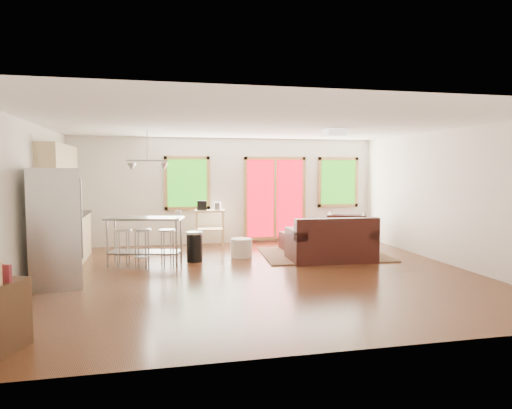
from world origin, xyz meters
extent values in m
cube|color=#391D0F|center=(0.00, 0.00, -0.01)|extent=(7.50, 7.00, 0.02)
cube|color=white|center=(0.00, 0.00, 2.61)|extent=(7.50, 7.00, 0.02)
cube|color=white|center=(0.00, 3.51, 1.30)|extent=(7.50, 0.02, 2.60)
cube|color=white|center=(-3.76, 0.00, 1.30)|extent=(0.02, 7.00, 2.60)
cube|color=white|center=(3.76, 0.00, 1.30)|extent=(0.02, 7.00, 2.60)
cube|color=white|center=(0.00, -3.51, 1.30)|extent=(7.50, 0.02, 2.60)
cube|color=#1B5B0E|center=(-1.00, 3.46, 1.50)|extent=(0.94, 0.02, 1.14)
cube|color=#A27840|center=(-1.00, 3.46, 2.11)|extent=(1.10, 0.05, 0.08)
cube|color=#A27840|center=(-1.00, 3.46, 0.89)|extent=(1.10, 0.05, 0.08)
cube|color=#A27840|center=(-1.51, 3.46, 1.50)|extent=(0.08, 0.05, 1.30)
cube|color=#A27840|center=(-0.49, 3.46, 1.50)|extent=(0.08, 0.05, 1.30)
cube|color=#BB000F|center=(1.20, 3.46, 1.10)|extent=(1.44, 0.02, 1.94)
cube|color=#A27840|center=(1.20, 3.46, 2.11)|extent=(1.60, 0.05, 0.08)
cube|color=#A27840|center=(1.20, 3.46, 0.09)|extent=(1.60, 0.05, 0.08)
cube|color=#A27840|center=(0.44, 3.46, 1.10)|extent=(0.08, 0.05, 2.10)
cube|color=#A27840|center=(1.96, 3.46, 1.10)|extent=(0.08, 0.05, 2.10)
cube|color=#A27840|center=(1.20, 3.46, 1.10)|extent=(0.08, 0.05, 1.94)
cube|color=#1B5B0E|center=(2.90, 3.46, 1.50)|extent=(0.94, 0.02, 1.14)
cube|color=#A27840|center=(2.90, 3.46, 2.11)|extent=(1.10, 0.05, 0.08)
cube|color=#A27840|center=(2.90, 3.46, 0.89)|extent=(1.10, 0.05, 0.08)
cube|color=#A27840|center=(2.39, 3.46, 1.50)|extent=(0.08, 0.05, 1.30)
cube|color=#A27840|center=(3.41, 3.46, 1.50)|extent=(0.08, 0.05, 1.30)
cube|color=#495E39|center=(1.74, 1.46, 0.01)|extent=(2.76, 2.21, 0.03)
cube|color=black|center=(1.67, 0.87, 0.23)|extent=(1.71, 1.02, 0.47)
cube|color=black|center=(1.65, 0.51, 0.68)|extent=(1.68, 0.29, 0.42)
cube|color=black|center=(0.94, 0.90, 0.56)|extent=(0.26, 0.96, 0.18)
cube|color=black|center=(2.39, 0.84, 0.56)|extent=(0.26, 0.96, 0.18)
cube|color=black|center=(1.30, 0.95, 0.54)|extent=(0.72, 0.64, 0.13)
cube|color=black|center=(2.04, 0.91, 0.54)|extent=(0.72, 0.64, 0.13)
cube|color=#392515|center=(1.83, 1.92, 0.40)|extent=(1.06, 0.64, 0.04)
cube|color=#392515|center=(1.38, 1.69, 0.19)|extent=(0.06, 0.06, 0.38)
cube|color=#392515|center=(2.27, 1.69, 0.19)|extent=(0.06, 0.06, 0.38)
cube|color=#392515|center=(1.38, 2.15, 0.19)|extent=(0.06, 0.06, 0.38)
cube|color=#392515|center=(2.27, 2.15, 0.19)|extent=(0.06, 0.06, 0.38)
imported|color=black|center=(2.65, 2.32, 0.45)|extent=(1.13, 1.10, 0.90)
cube|color=black|center=(1.32, 2.12, 0.21)|extent=(0.64, 0.64, 0.41)
cylinder|color=silver|center=(-0.03, 1.59, 0.19)|extent=(0.52, 0.52, 0.39)
imported|color=silver|center=(1.88, 1.94, 0.49)|extent=(0.24, 0.24, 0.19)
sphere|color=#CC2242|center=(1.92, 1.95, 0.65)|extent=(0.09, 0.09, 0.07)
sphere|color=#CC2242|center=(1.85, 1.93, 0.67)|extent=(0.09, 0.09, 0.07)
sphere|color=#CC2242|center=(1.89, 1.98, 0.69)|extent=(0.09, 0.09, 0.07)
imported|color=maroon|center=(1.93, 1.64, 0.56)|extent=(0.24, 0.04, 0.32)
cube|color=tan|center=(-3.45, 1.70, 0.45)|extent=(0.60, 2.20, 0.90)
cube|color=black|center=(-3.45, 1.70, 0.92)|extent=(0.64, 2.24, 0.04)
cube|color=tan|center=(-3.57, 1.70, 1.95)|extent=(0.36, 2.20, 0.70)
cylinder|color=#B7BABC|center=(-3.45, 1.20, 1.03)|extent=(0.12, 0.12, 0.18)
cube|color=black|center=(-3.45, 2.10, 1.04)|extent=(0.22, 0.18, 0.20)
cube|color=#B7BABC|center=(-3.29, -0.13, 0.93)|extent=(0.84, 0.83, 1.85)
cube|color=gray|center=(-2.93, -0.08, 0.93)|extent=(0.13, 0.67, 1.81)
cylinder|color=gray|center=(-2.88, -0.30, 1.08)|extent=(0.03, 0.03, 1.23)
cylinder|color=gray|center=(-2.95, 0.15, 1.08)|extent=(0.03, 0.03, 1.23)
cube|color=#B7BABC|center=(-1.97, 1.28, 0.90)|extent=(1.54, 0.91, 0.04)
cube|color=gray|center=(-1.97, 1.28, 0.24)|extent=(1.43, 0.81, 0.03)
cylinder|color=gray|center=(-2.66, 1.23, 0.44)|extent=(0.05, 0.05, 0.88)
cylinder|color=gray|center=(-1.39, 0.91, 0.44)|extent=(0.05, 0.05, 0.88)
cylinder|color=gray|center=(-2.55, 1.66, 0.44)|extent=(0.05, 0.05, 0.88)
cylinder|color=gray|center=(-1.28, 1.34, 0.44)|extent=(0.05, 0.05, 0.88)
imported|color=white|center=(-1.33, 1.28, 1.00)|extent=(0.13, 0.12, 0.11)
cylinder|color=#B7BABC|center=(-2.38, 1.25, 0.69)|extent=(0.42, 0.42, 0.04)
cylinder|color=gray|center=(-2.32, 1.36, 0.33)|extent=(0.03, 0.03, 0.67)
cylinder|color=gray|center=(-2.49, 1.31, 0.33)|extent=(0.03, 0.03, 0.67)
cylinder|color=gray|center=(-2.44, 1.14, 0.33)|extent=(0.03, 0.03, 0.67)
cylinder|color=gray|center=(-2.26, 1.19, 0.33)|extent=(0.03, 0.03, 0.67)
cylinder|color=gray|center=(-2.38, 1.25, 0.22)|extent=(0.38, 0.38, 0.01)
cylinder|color=#B7BABC|center=(-2.02, 0.93, 0.72)|extent=(0.42, 0.42, 0.04)
cylinder|color=gray|center=(-1.90, 1.00, 0.35)|extent=(0.03, 0.03, 0.70)
cylinder|color=gray|center=(-2.09, 1.04, 0.35)|extent=(0.03, 0.03, 0.70)
cylinder|color=gray|center=(-2.13, 0.86, 0.35)|extent=(0.03, 0.03, 0.70)
cylinder|color=gray|center=(-1.95, 0.81, 0.35)|extent=(0.03, 0.03, 0.70)
cylinder|color=gray|center=(-2.02, 0.93, 0.23)|extent=(0.39, 0.39, 0.02)
cylinder|color=#B7BABC|center=(-1.55, 1.13, 0.67)|extent=(0.39, 0.39, 0.04)
cylinder|color=gray|center=(-1.49, 1.24, 0.32)|extent=(0.03, 0.03, 0.65)
cylinder|color=gray|center=(-1.66, 1.20, 0.32)|extent=(0.03, 0.03, 0.65)
cylinder|color=gray|center=(-1.62, 1.03, 0.32)|extent=(0.03, 0.03, 0.65)
cylinder|color=gray|center=(-1.45, 1.07, 0.32)|extent=(0.03, 0.03, 0.65)
cylinder|color=gray|center=(-1.55, 1.13, 0.21)|extent=(0.36, 0.36, 0.01)
cylinder|color=black|center=(-1.02, 1.36, 0.28)|extent=(0.34, 0.34, 0.56)
cylinder|color=#B7BABC|center=(-1.02, 1.36, 0.57)|extent=(0.35, 0.35, 0.05)
cube|color=tan|center=(-0.50, 3.08, 0.85)|extent=(0.76, 0.53, 0.04)
cube|color=tan|center=(-0.50, 3.08, 0.41)|extent=(0.71, 0.49, 0.03)
cube|color=tan|center=(-0.83, 2.93, 0.43)|extent=(0.04, 0.04, 0.86)
cube|color=tan|center=(-0.22, 2.87, 0.43)|extent=(0.04, 0.04, 0.86)
cube|color=tan|center=(-0.79, 3.29, 0.43)|extent=(0.04, 0.04, 0.86)
cube|color=tan|center=(-0.18, 3.23, 0.43)|extent=(0.04, 0.04, 0.86)
cube|color=black|center=(-0.69, 3.10, 0.98)|extent=(0.24, 0.23, 0.22)
cylinder|color=#B7BABC|center=(-0.32, 3.06, 0.96)|extent=(0.18, 0.18, 0.18)
cube|color=maroon|center=(-3.26, -2.76, 0.80)|extent=(0.16, 0.10, 0.18)
cube|color=white|center=(1.60, 0.60, 2.53)|extent=(0.35, 0.35, 0.12)
cylinder|color=gray|center=(-1.90, 1.50, 2.30)|extent=(0.02, 0.02, 0.60)
cube|color=gray|center=(-1.90, 1.50, 2.00)|extent=(0.80, 0.04, 0.03)
cone|color=#B7BABC|center=(-2.20, 1.50, 1.88)|extent=(0.18, 0.18, 0.14)
cone|color=#B7BABC|center=(-1.60, 1.50, 1.88)|extent=(0.18, 0.18, 0.14)
camera|label=1|loc=(-1.78, -7.66, 1.83)|focal=32.00mm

